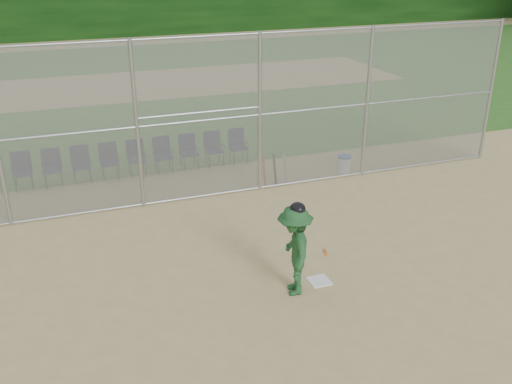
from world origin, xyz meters
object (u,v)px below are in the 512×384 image
object	(u,v)px
home_plate	(319,281)
batter_at_plate	(295,250)
water_cooler	(344,163)
chair_0	(22,172)

from	to	relation	value
home_plate	batter_at_plate	bearing A→B (deg)	-166.65
batter_at_plate	water_cooler	xyz separation A→B (m)	(3.71, 5.04, -0.63)
home_plate	chair_0	distance (m)	8.45
batter_at_plate	chair_0	xyz separation A→B (m)	(-4.68, 6.73, -0.39)
home_plate	water_cooler	size ratio (longest dim) A/B	0.85
batter_at_plate	chair_0	size ratio (longest dim) A/B	1.87
batter_at_plate	chair_0	world-z (taller)	batter_at_plate
home_plate	water_cooler	bearing A→B (deg)	57.54
batter_at_plate	water_cooler	bearing A→B (deg)	53.65
batter_at_plate	chair_0	distance (m)	8.20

